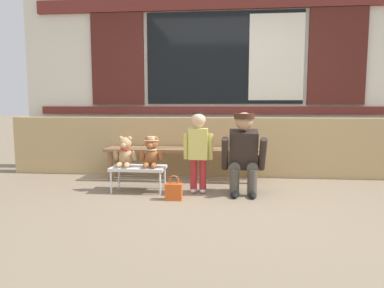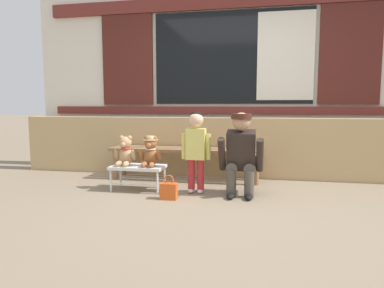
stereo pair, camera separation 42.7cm
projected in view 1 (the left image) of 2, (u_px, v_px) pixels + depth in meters
ground_plane at (222, 202)px, 3.68m from camera, size 60.00×60.00×0.00m
brick_low_wall at (223, 147)px, 5.04m from camera, size 6.31×0.25×0.85m
shop_facade at (224, 52)px, 5.39m from camera, size 6.44×0.26×3.71m
wooden_bench_long at (182, 153)px, 4.74m from camera, size 2.10×0.40×0.44m
small_display_bench at (138, 169)px, 4.11m from camera, size 0.64×0.36×0.30m
teddy_bear_plain at (125, 153)px, 4.11m from camera, size 0.28×0.26×0.36m
teddy_bear_with_hat at (151, 152)px, 4.08m from camera, size 0.28×0.27×0.36m
child_standing at (198, 143)px, 4.01m from camera, size 0.35×0.18×0.96m
adult_crouching at (244, 153)px, 3.96m from camera, size 0.50×0.49×0.95m
handbag_on_ground at (174, 191)px, 3.76m from camera, size 0.18×0.11×0.27m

